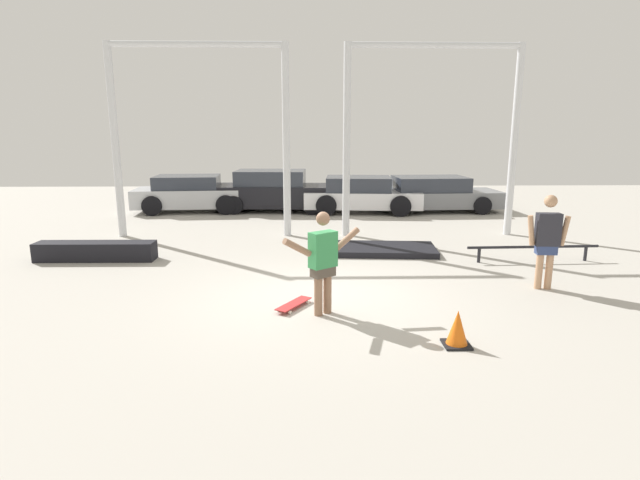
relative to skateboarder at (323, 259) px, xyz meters
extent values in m
plane|color=#B2ADA3|center=(0.01, 0.71, -0.89)|extent=(36.00, 36.00, 0.00)
cylinder|color=#8C664C|center=(-0.07, -0.05, -0.51)|extent=(0.13, 0.13, 0.76)
cylinder|color=#8C664C|center=(0.07, 0.05, -0.51)|extent=(0.13, 0.13, 0.76)
cube|color=#4C4238|center=(0.00, 0.00, -0.19)|extent=(0.41, 0.38, 0.17)
cube|color=#338C4C|center=(0.00, 0.00, 0.15)|extent=(0.47, 0.42, 0.55)
sphere|color=#8C664C|center=(0.00, 0.00, 0.63)|extent=(0.21, 0.21, 0.21)
cylinder|color=#8C664C|center=(-0.39, -0.28, 0.25)|extent=(0.45, 0.37, 0.34)
cylinder|color=#8C664C|center=(0.39, 0.28, 0.25)|extent=(0.45, 0.37, 0.34)
cube|color=red|center=(-0.47, 0.29, -0.83)|extent=(0.60, 0.79, 0.01)
cylinder|color=silver|center=(-0.42, 0.58, -0.87)|extent=(0.06, 0.06, 0.05)
cylinder|color=silver|center=(-0.23, 0.46, -0.87)|extent=(0.06, 0.06, 0.05)
cylinder|color=silver|center=(-0.70, 0.12, -0.87)|extent=(0.06, 0.06, 0.05)
cylinder|color=silver|center=(-0.52, 0.00, -0.87)|extent=(0.06, 0.06, 0.05)
cube|color=black|center=(-4.95, 3.45, -0.69)|extent=(2.61, 0.51, 0.41)
cube|color=black|center=(1.45, 4.06, -0.82)|extent=(2.74, 1.51, 0.14)
cylinder|color=black|center=(4.71, 3.11, -0.56)|extent=(2.93, 0.16, 0.06)
cylinder|color=black|center=(3.50, 3.06, -0.73)|extent=(0.07, 0.07, 0.33)
cylinder|color=black|center=(5.91, 3.15, -0.73)|extent=(0.07, 0.07, 0.33)
cylinder|color=silver|center=(-5.30, 6.07, 1.63)|extent=(0.20, 0.20, 5.05)
cylinder|color=silver|center=(-0.79, 6.07, 1.63)|extent=(0.20, 0.20, 5.05)
cylinder|color=silver|center=(-3.05, 6.07, 4.08)|extent=(4.50, 0.16, 0.16)
cylinder|color=silver|center=(0.81, 6.07, 1.63)|extent=(0.20, 0.20, 5.05)
cylinder|color=silver|center=(5.31, 6.07, 1.63)|extent=(0.20, 0.20, 5.05)
cylinder|color=silver|center=(3.06, 6.07, 4.08)|extent=(4.50, 0.16, 0.16)
cube|color=#B7BABF|center=(-4.35, 10.41, -0.39)|extent=(4.10, 2.03, 0.64)
cube|color=#2D333D|center=(-4.51, 10.39, 0.16)|extent=(2.30, 1.76, 0.45)
cylinder|color=black|center=(-3.18, 11.35, -0.56)|extent=(0.69, 0.27, 0.68)
cylinder|color=black|center=(-3.05, 9.64, -0.56)|extent=(0.69, 0.27, 0.68)
cylinder|color=black|center=(-5.64, 11.17, -0.56)|extent=(0.69, 0.27, 0.68)
cylinder|color=black|center=(-5.52, 9.46, -0.56)|extent=(0.69, 0.27, 0.68)
cube|color=black|center=(-1.38, 10.47, -0.34)|extent=(4.47, 1.99, 0.75)
cube|color=#2D333D|center=(-1.56, 10.48, 0.29)|extent=(2.50, 1.75, 0.53)
cylinder|color=black|center=(0.02, 11.25, -0.57)|extent=(0.65, 0.25, 0.64)
cylinder|color=black|center=(-0.07, 9.54, -0.57)|extent=(0.65, 0.25, 0.64)
cylinder|color=black|center=(-2.69, 11.40, -0.57)|extent=(0.65, 0.25, 0.64)
cylinder|color=black|center=(-2.78, 9.68, -0.57)|extent=(0.65, 0.25, 0.64)
cube|color=white|center=(1.70, 10.04, -0.42)|extent=(4.15, 2.05, 0.56)
cube|color=#2D333D|center=(1.54, 10.05, 0.11)|extent=(2.33, 1.77, 0.49)
cylinder|color=black|center=(3.01, 10.78, -0.54)|extent=(0.72, 0.28, 0.71)
cylinder|color=black|center=(2.88, 9.09, -0.54)|extent=(0.72, 0.28, 0.71)
cylinder|color=black|center=(0.53, 10.98, -0.54)|extent=(0.72, 0.28, 0.71)
cylinder|color=black|center=(0.39, 9.30, -0.54)|extent=(0.72, 0.28, 0.71)
cube|color=slate|center=(4.31, 10.29, -0.44)|extent=(4.63, 2.06, 0.56)
cube|color=#2D333D|center=(4.13, 10.28, 0.09)|extent=(2.58, 1.82, 0.50)
cylinder|color=black|center=(5.68, 11.26, -0.59)|extent=(0.63, 0.25, 0.62)
cylinder|color=black|center=(5.77, 9.45, -0.59)|extent=(0.63, 0.25, 0.62)
cylinder|color=black|center=(2.86, 11.12, -0.59)|extent=(0.63, 0.25, 0.62)
cylinder|color=black|center=(2.95, 9.32, -0.59)|extent=(0.63, 0.25, 0.62)
cylinder|color=tan|center=(4.13, 1.18, -0.49)|extent=(0.13, 0.13, 0.81)
cylinder|color=tan|center=(3.96, 1.20, -0.49)|extent=(0.13, 0.13, 0.81)
cube|color=navy|center=(4.05, 1.19, -0.16)|extent=(0.37, 0.23, 0.18)
cube|color=#26262D|center=(4.05, 1.19, 0.21)|extent=(0.43, 0.24, 0.58)
sphere|color=tan|center=(4.05, 1.19, 0.71)|extent=(0.22, 0.22, 0.22)
cylinder|color=tan|center=(4.33, 1.16, 0.18)|extent=(0.18, 0.11, 0.55)
cylinder|color=tan|center=(3.76, 1.22, 0.18)|extent=(0.18, 0.11, 0.55)
cube|color=black|center=(1.76, -1.23, -0.88)|extent=(0.36, 0.36, 0.03)
cone|color=orange|center=(1.76, -1.23, -0.63)|extent=(0.28, 0.28, 0.46)
camera|label=1|loc=(-0.22, -7.41, 1.92)|focal=28.00mm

